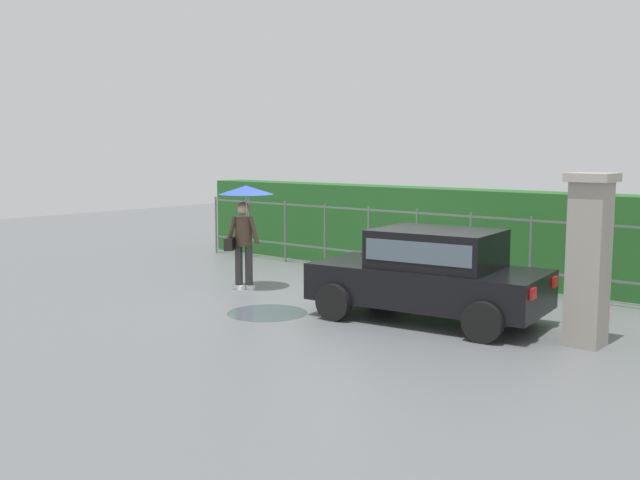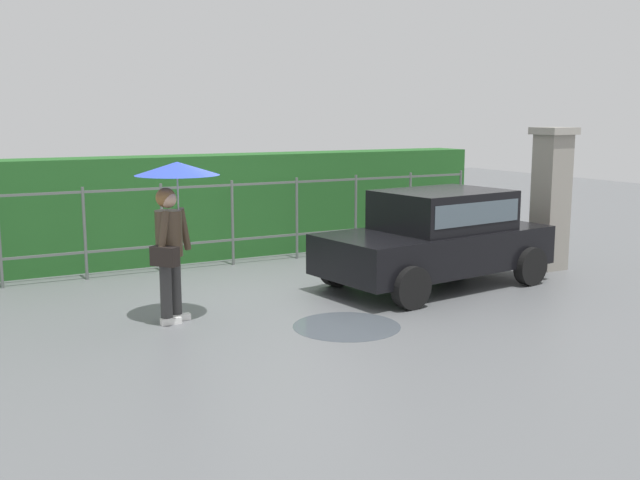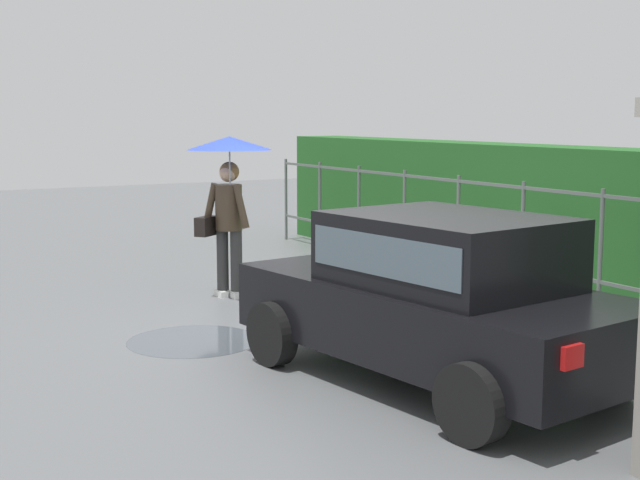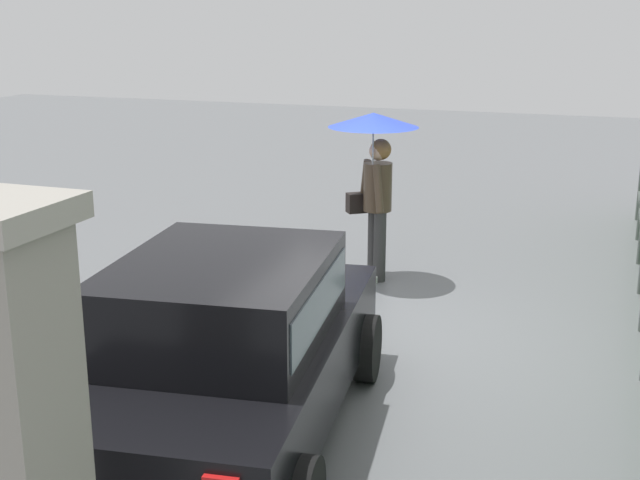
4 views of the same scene
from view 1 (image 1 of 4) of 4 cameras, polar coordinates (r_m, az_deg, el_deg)
The scene contains 7 objects.
ground_plane at distance 13.59m, azimuth 1.53°, elevation -4.52°, with size 40.00×40.00×0.00m, color slate.
car at distance 11.76m, azimuth 8.70°, elevation -2.44°, with size 3.90×2.24×1.48m.
pedestrian at distance 14.25m, azimuth -5.95°, elevation 2.16°, with size 1.06×1.06×2.05m.
gate_pillar at distance 10.74m, azimuth 20.32°, elevation -1.35°, with size 0.60×0.60×2.42m.
fence_section at distance 15.77m, azimuth 5.66°, elevation 0.10°, with size 11.41×0.05×1.50m.
hedge_row at distance 16.55m, azimuth 7.55°, elevation 0.83°, with size 12.36×0.90×1.90m, color #235B23.
puddle_near at distance 12.35m, azimuth -4.16°, elevation -5.71°, with size 1.36×1.36×0.00m, color #4C545B.
Camera 1 is at (8.34, -10.38, 2.73)m, focal length 40.83 mm.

